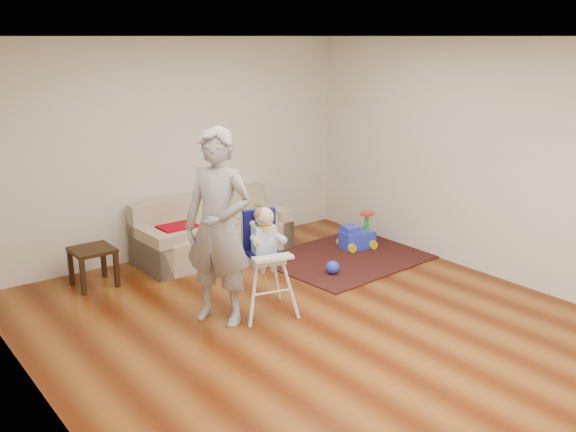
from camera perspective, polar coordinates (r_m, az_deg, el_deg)
ground at (r=6.34m, az=2.21°, el=-9.52°), size 5.50×5.50×0.00m
room_envelope at (r=6.21m, az=-0.70°, el=8.05°), size 5.04×5.52×2.72m
sofa at (r=8.12m, az=-6.61°, el=-1.02°), size 1.98×0.87×0.76m
side_table at (r=7.49m, az=-16.91°, el=-4.35°), size 0.44×0.44×0.44m
area_rug at (r=8.18m, az=5.47°, el=-3.60°), size 2.15×1.68×0.02m
ride_on_toy at (r=8.43m, az=6.18°, el=-1.29°), size 0.48×0.38×0.47m
toy_ball at (r=7.53m, az=4.00°, el=-4.57°), size 0.16×0.16×0.16m
high_chair at (r=6.38m, az=-2.08°, el=-4.17°), size 0.62×0.62×1.11m
adult at (r=6.11m, az=-6.23°, el=-1.03°), size 0.74×0.83×1.90m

